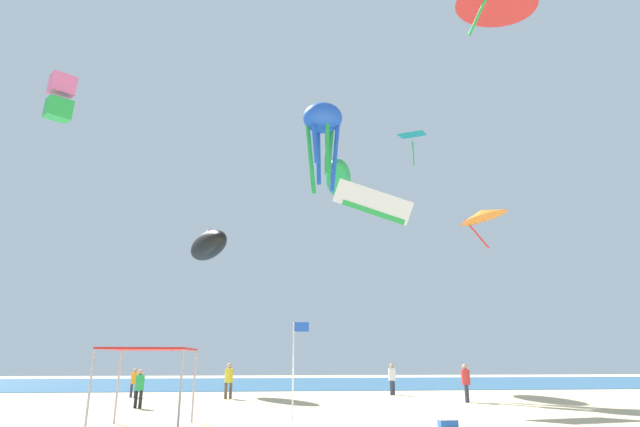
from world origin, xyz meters
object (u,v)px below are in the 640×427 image
object	(u,v)px
person_leftmost	(134,380)
cooler_box	(448,425)
person_rightmost	(229,378)
kite_diamond_teal	(412,136)
person_central	(392,376)
kite_octopus_blue	(323,123)
person_far_shore	(466,380)
person_near_tent	(139,385)
canopy_tent	(150,352)
kite_box_pink	(60,97)
kite_parafoil_white	(373,202)
kite_delta_orange	(482,214)
banner_flag	(295,360)
kite_inflatable_green	(338,178)
kite_inflatable_black	(208,245)

from	to	relation	value
person_leftmost	cooler_box	bearing A→B (deg)	-25.10
person_rightmost	kite_diamond_teal	distance (m)	28.59
person_central	kite_octopus_blue	distance (m)	20.41
kite_diamond_teal	person_leftmost	bearing A→B (deg)	-125.36
person_far_shore	person_central	bearing A→B (deg)	-127.37
person_near_tent	kite_diamond_teal	bearing A→B (deg)	-103.87
cooler_box	kite_diamond_teal	world-z (taller)	kite_diamond_teal
canopy_tent	kite_box_pink	bearing A→B (deg)	132.93
kite_parafoil_white	kite_delta_orange	distance (m)	7.75
person_far_shore	kite_delta_orange	bearing A→B (deg)	157.67
banner_flag	kite_diamond_teal	distance (m)	32.60
person_rightmost	kite_inflatable_green	bearing A→B (deg)	11.21
canopy_tent	banner_flag	xyz separation A→B (m)	(4.94, 1.55, -0.24)
canopy_tent	person_near_tent	bearing A→B (deg)	104.87
person_near_tent	banner_flag	size ratio (longest dim) A/B	0.48
person_far_shore	kite_delta_orange	distance (m)	10.34
banner_flag	cooler_box	bearing A→B (deg)	-33.21
person_central	kite_octopus_blue	xyz separation A→B (m)	(-3.88, 4.42, 19.55)
banner_flag	person_near_tent	bearing A→B (deg)	140.91
person_near_tent	cooler_box	xyz separation A→B (m)	(11.47, -8.58, -0.82)
cooler_box	kite_parafoil_white	xyz separation A→B (m)	(0.03, 10.16, 10.48)
person_near_tent	kite_inflatable_green	xyz separation A→B (m)	(11.59, 16.17, 16.47)
person_near_tent	person_rightmost	xyz separation A→B (m)	(3.66, 5.26, 0.13)
banner_flag	person_far_shore	bearing A→B (deg)	37.62
person_central	kite_box_pink	xyz separation A→B (m)	(-19.86, -5.82, 15.21)
kite_inflatable_black	person_rightmost	bearing A→B (deg)	0.09
kite_parafoil_white	person_leftmost	bearing A→B (deg)	165.79
kite_octopus_blue	kite_box_pink	size ratio (longest dim) A/B	2.71
kite_box_pink	kite_octopus_blue	bearing A→B (deg)	176.19
person_leftmost	person_rightmost	world-z (taller)	person_rightmost
person_leftmost	kite_parafoil_white	distance (m)	17.41
person_central	kite_diamond_teal	xyz separation A→B (m)	(5.17, 9.65, 21.18)
person_far_shore	kite_octopus_blue	distance (m)	22.95
cooler_box	kite_inflatable_black	distance (m)	23.90
person_central	kite_inflatable_black	distance (m)	15.50
kite_inflatable_green	kite_delta_orange	bearing A→B (deg)	39.81
person_near_tent	kite_parafoil_white	size ratio (longest dim) A/B	0.37
person_central	kite_parafoil_white	world-z (taller)	kite_parafoil_white
person_leftmost	canopy_tent	bearing A→B (deg)	-50.68
person_rightmost	kite_inflatable_black	xyz separation A→B (m)	(-2.31, 5.47, 8.85)
kite_box_pink	person_near_tent	bearing A→B (deg)	128.97
cooler_box	kite_octopus_blue	bearing A→B (deg)	94.78
person_leftmost	kite_delta_orange	distance (m)	23.28
kite_inflatable_black	kite_delta_orange	xyz separation A→B (m)	(17.56, -6.89, 0.86)
kite_inflatable_black	canopy_tent	bearing A→B (deg)	-21.09
person_far_shore	kite_box_pink	xyz separation A→B (m)	(-22.37, -0.02, 15.20)
kite_delta_orange	cooler_box	bearing A→B (deg)	-27.80
person_near_tent	kite_box_pink	world-z (taller)	kite_box_pink
canopy_tent	kite_inflatable_black	size ratio (longest dim) A/B	0.46
canopy_tent	kite_inflatable_green	size ratio (longest dim) A/B	0.38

